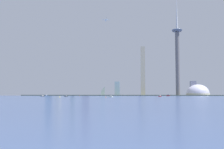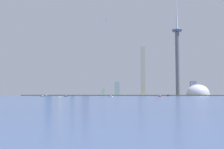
# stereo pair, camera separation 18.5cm
# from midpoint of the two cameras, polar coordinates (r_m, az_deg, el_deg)

# --- Properties ---
(ground_plane) EXTENTS (6000.00, 6000.00, 0.00)m
(ground_plane) POSITION_cam_midpoint_polar(r_m,az_deg,el_deg) (552.04, -0.48, -5.00)
(ground_plane) COLOR #3C517F
(waterfront_pier) EXTENTS (726.36, 59.70, 3.07)m
(waterfront_pier) POSITION_cam_midpoint_polar(r_m,az_deg,el_deg) (966.84, 1.93, -4.47)
(waterfront_pier) COLOR #4A584F
(waterfront_pier) RESTS_ON ground
(observation_tower) EXTENTS (36.69, 36.69, 366.14)m
(observation_tower) POSITION_cam_midpoint_polar(r_m,az_deg,el_deg) (985.58, 13.83, 4.93)
(observation_tower) COLOR slate
(observation_tower) RESTS_ON ground
(stadium_dome) EXTENTS (82.24, 82.24, 62.59)m
(stadium_dome) POSITION_cam_midpoint_polar(r_m,az_deg,el_deg) (1003.96, 17.94, -3.87)
(stadium_dome) COLOR beige
(stadium_dome) RESTS_ON ground
(skyscraper_0) EXTENTS (17.49, 26.66, 168.79)m
(skyscraper_0) POSITION_cam_midpoint_polar(r_m,az_deg,el_deg) (1057.56, -11.41, 0.03)
(skyscraper_0) COLOR beige
(skyscraper_0) RESTS_ON ground
(skyscraper_1) EXTENTS (18.41, 20.22, 51.88)m
(skyscraper_1) POSITION_cam_midpoint_polar(r_m,az_deg,el_deg) (985.14, 1.14, -3.04)
(skyscraper_1) COLOR #99B5BC
(skyscraper_1) RESTS_ON ground
(skyscraper_2) EXTENTS (13.97, 20.93, 155.74)m
(skyscraper_2) POSITION_cam_midpoint_polar(r_m,az_deg,el_deg) (1013.80, -1.89, -0.84)
(skyscraper_2) COLOR #ACC0B9
(skyscraper_2) RESTS_ON ground
(skyscraper_3) EXTENTS (20.66, 21.71, 53.84)m
(skyscraper_3) POSITION_cam_midpoint_polar(r_m,az_deg,el_deg) (1033.57, 17.00, -2.86)
(skyscraper_3) COLOR slate
(skyscraper_3) RESTS_ON ground
(skyscraper_4) EXTENTS (26.36, 12.35, 198.94)m
(skyscraper_4) POSITION_cam_midpoint_polar(r_m,az_deg,el_deg) (1027.99, -5.63, 0.40)
(skyscraper_4) COLOR gray
(skyscraper_4) RESTS_ON ground
(skyscraper_5) EXTENTS (21.27, 16.95, 139.22)m
(skyscraper_5) POSITION_cam_midpoint_polar(r_m,az_deg,el_deg) (1065.35, 6.28, -0.84)
(skyscraper_5) COLOR slate
(skyscraper_5) RESTS_ON ground
(skyscraper_6) EXTENTS (18.34, 26.01, 88.48)m
(skyscraper_6) POSITION_cam_midpoint_polar(r_m,az_deg,el_deg) (1049.77, 9.64, -2.81)
(skyscraper_6) COLOR beige
(skyscraper_6) RESTS_ON ground
(skyscraper_7) EXTENTS (14.16, 14.50, 139.99)m
(skyscraper_7) POSITION_cam_midpoint_polar(r_m,az_deg,el_deg) (1063.41, -8.40, -0.69)
(skyscraper_7) COLOR slate
(skyscraper_7) RESTS_ON ground
(skyscraper_8) EXTENTS (15.39, 22.13, 179.87)m
(skyscraper_8) POSITION_cam_midpoint_polar(r_m,az_deg,el_deg) (981.32, 6.63, 0.73)
(skyscraper_8) COLOR #BFB498
(skyscraper_8) RESTS_ON ground
(skyscraper_9) EXTENTS (18.48, 21.47, 162.38)m
(skyscraper_9) POSITION_cam_midpoint_polar(r_m,az_deg,el_deg) (1072.90, -13.36, -0.17)
(skyscraper_9) COLOR teal
(skyscraper_9) RESTS_ON ground
(boat_0) EXTENTS (12.45, 9.98, 3.97)m
(boat_0) POSITION_cam_midpoint_polar(r_m,az_deg,el_deg) (628.59, -0.34, -4.74)
(boat_0) COLOR white
(boat_0) RESTS_ON ground
(boat_1) EXTENTS (11.55, 10.63, 7.39)m
(boat_1) POSITION_cam_midpoint_polar(r_m,az_deg,el_deg) (728.78, -9.85, -4.61)
(boat_1) COLOR #1F2A32
(boat_1) RESTS_ON ground
(boat_2) EXTENTS (8.23, 5.94, 7.57)m
(boat_2) POSITION_cam_midpoint_polar(r_m,az_deg,el_deg) (707.39, 10.25, -4.60)
(boat_2) COLOR #B41922
(boat_2) RESTS_ON ground
(boat_3) EXTENTS (10.78, 7.06, 4.73)m
(boat_3) POSITION_cam_midpoint_polar(r_m,az_deg,el_deg) (866.51, 11.94, -4.43)
(boat_3) COLOR red
(boat_3) RESTS_ON ground
(boat_4) EXTENTS (6.14, 11.53, 7.49)m
(boat_4) POSITION_cam_midpoint_polar(r_m,az_deg,el_deg) (895.44, -13.91, -4.41)
(boat_4) COLOR navy
(boat_4) RESTS_ON ground
(boat_5) EXTENTS (9.30, 10.94, 3.51)m
(boat_5) POSITION_cam_midpoint_polar(r_m,az_deg,el_deg) (732.92, -14.66, -4.52)
(boat_5) COLOR #132439
(boat_5) RESTS_ON ground
(channel_buoy_0) EXTENTS (1.80, 1.80, 2.27)m
(channel_buoy_0) POSITION_cam_midpoint_polar(r_m,az_deg,el_deg) (596.37, -1.34, -4.82)
(channel_buoy_0) COLOR #E54C19
(channel_buoy_0) RESTS_ON ground
(channel_buoy_1) EXTENTS (1.95, 1.95, 2.21)m
(channel_buoy_1) POSITION_cam_midpoint_polar(r_m,az_deg,el_deg) (633.80, -11.18, -4.70)
(channel_buoy_1) COLOR yellow
(channel_buoy_1) RESTS_ON ground
(channel_buoy_2) EXTENTS (1.68, 1.68, 2.07)m
(channel_buoy_2) POSITION_cam_midpoint_polar(r_m,az_deg,el_deg) (880.73, -6.98, -4.52)
(channel_buoy_2) COLOR #E54C19
(channel_buoy_2) RESTS_ON ground
(airplane) EXTENTS (25.93, 26.67, 7.47)m
(airplane) POSITION_cam_midpoint_polar(r_m,az_deg,el_deg) (918.53, -1.32, 11.59)
(airplane) COLOR silver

